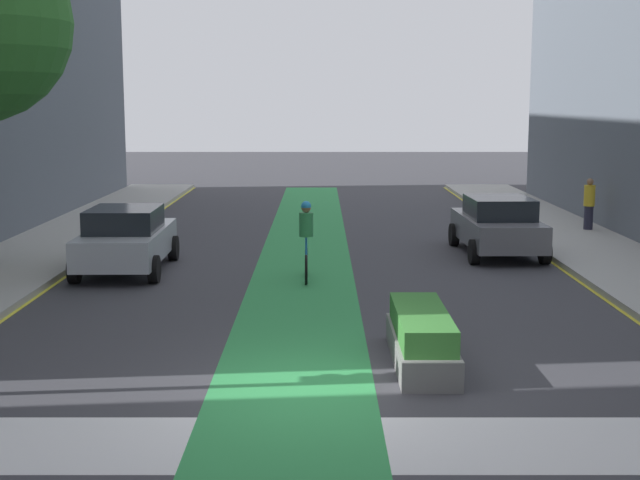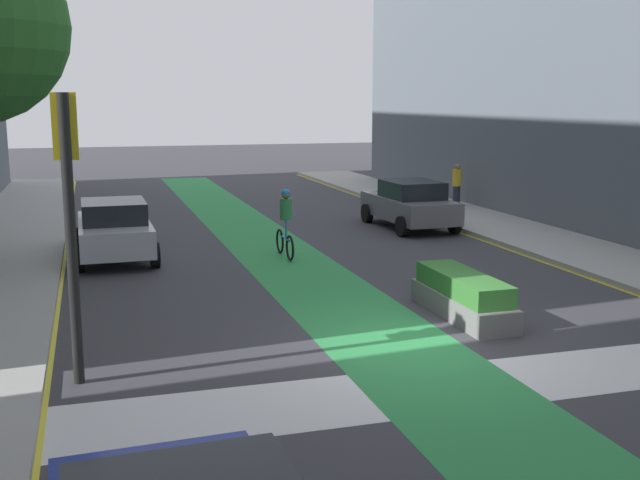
% 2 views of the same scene
% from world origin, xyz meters
% --- Properties ---
extents(ground_plane, '(120.00, 120.00, 0.00)m').
position_xyz_m(ground_plane, '(0.00, 0.00, 0.00)').
color(ground_plane, '#38383D').
extents(bike_lane_paint, '(2.40, 60.00, 0.01)m').
position_xyz_m(bike_lane_paint, '(-0.38, 0.00, 0.00)').
color(bike_lane_paint, '#2D8C47').
rests_on(bike_lane_paint, ground_plane).
extents(crosswalk_band, '(12.00, 1.80, 0.01)m').
position_xyz_m(crosswalk_band, '(0.00, -2.00, 0.00)').
color(crosswalk_band, silver).
rests_on(crosswalk_band, ground_plane).
extents(car_grey_right_far, '(2.11, 4.24, 1.57)m').
position_xyz_m(car_grey_right_far, '(4.79, 11.33, 0.80)').
color(car_grey_right_far, slate).
rests_on(car_grey_right_far, ground_plane).
extents(car_silver_left_far, '(2.07, 4.22, 1.57)m').
position_xyz_m(car_silver_left_far, '(-4.66, 8.97, 0.80)').
color(car_silver_left_far, '#B2B7BF').
rests_on(car_silver_left_far, ground_plane).
extents(cyclist_in_lane, '(0.32, 1.73, 1.86)m').
position_xyz_m(cyclist_in_lane, '(-0.29, 7.84, 0.97)').
color(cyclist_in_lane, black).
rests_on(cyclist_in_lane, ground_plane).
extents(pedestrian_sidewalk_right_a, '(0.34, 0.34, 1.59)m').
position_xyz_m(pedestrian_sidewalk_right_a, '(8.36, 15.08, 0.95)').
color(pedestrian_sidewalk_right_a, '#262638').
rests_on(pedestrian_sidewalk_right_a, sidewalk_right).
extents(median_planter, '(0.88, 2.99, 0.85)m').
position_xyz_m(median_planter, '(1.62, 1.34, 0.40)').
color(median_planter, slate).
rests_on(median_planter, ground_plane).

